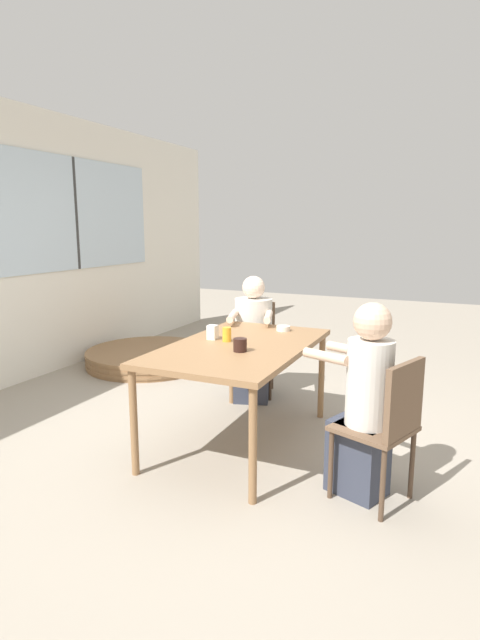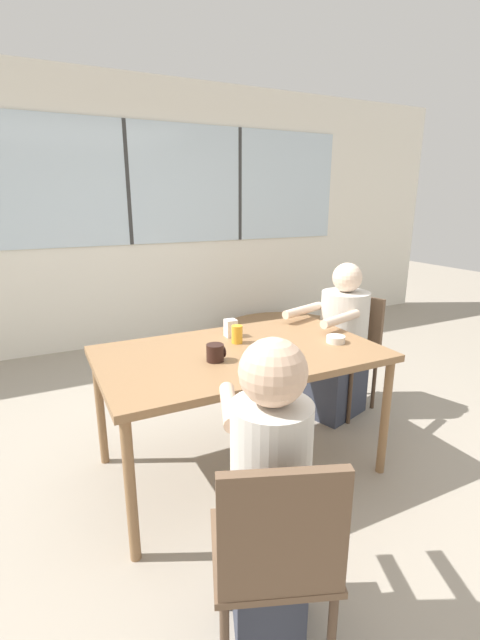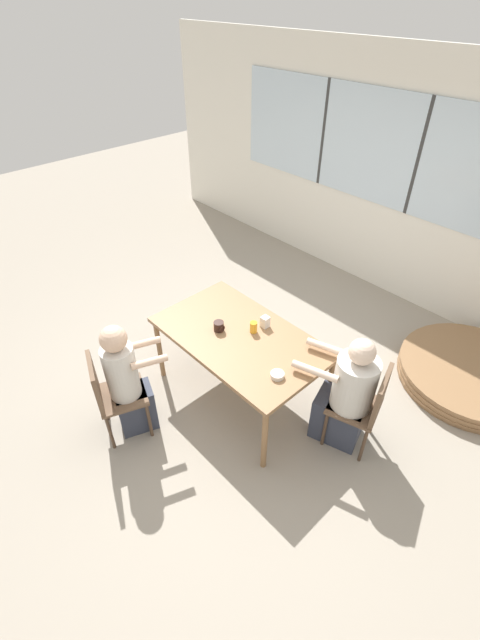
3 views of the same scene
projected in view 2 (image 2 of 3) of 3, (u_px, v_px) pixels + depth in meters
ground_plane at (240, 466)px, 2.63m from camera, size 16.00×16.00×0.00m
wall_back_with_windows at (129, 214)px, 4.56m from camera, size 8.40×0.08×2.80m
dining_table at (240, 361)px, 2.44m from camera, size 1.57×0.93×0.76m
chair_for_woman_green_shirt at (276, 550)px, 1.34m from camera, size 0.52×0.52×0.87m
chair_for_man_blue_shirt at (352, 342)px, 3.29m from camera, size 0.50×0.50×0.87m
person_woman_green_shirt at (268, 507)px, 1.49m from camera, size 0.42×0.55×1.18m
person_man_blue_shirt at (340, 349)px, 3.18m from camera, size 0.70×0.52×1.15m
coffee_mug at (216, 353)px, 2.26m from camera, size 0.10×0.09×0.09m
juice_glass at (237, 334)px, 2.54m from camera, size 0.07×0.07×0.11m
milk_carton_small at (231, 328)px, 2.66m from camera, size 0.07×0.07×0.11m
bowl_white_shallow at (336, 339)px, 2.55m from camera, size 0.11×0.11×0.04m
folded_table_stack at (286, 336)px, 4.84m from camera, size 1.43×1.43×0.18m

